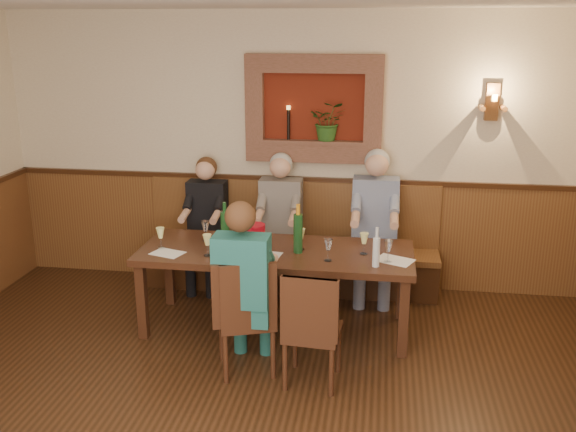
{
  "coord_description": "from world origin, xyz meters",
  "views": [
    {
      "loc": [
        0.89,
        -3.4,
        2.65
      ],
      "look_at": [
        0.1,
        1.9,
        1.05
      ],
      "focal_mm": 40.0,
      "sensor_mm": 36.0,
      "label": 1
    }
  ],
  "objects_px": {
    "dining_table": "(276,258)",
    "person_chair_front": "(245,302)",
    "water_bottle": "(376,251)",
    "person_bench_left": "(206,236)",
    "chair_near_right": "(312,350)",
    "person_bench_mid": "(280,236)",
    "bench": "(291,258)",
    "wine_bottle_green_a": "(298,232)",
    "spittoon_bucket": "(254,237)",
    "wine_bottle_green_b": "(225,229)",
    "chair_near_left": "(247,338)",
    "person_bench_right": "(374,238)"
  },
  "relations": [
    {
      "from": "dining_table",
      "to": "person_bench_right",
      "type": "distance_m",
      "value": 1.19
    },
    {
      "from": "person_bench_mid",
      "to": "person_bench_right",
      "type": "distance_m",
      "value": 0.95
    },
    {
      "from": "chair_near_right",
      "to": "person_chair_front",
      "type": "distance_m",
      "value": 0.63
    },
    {
      "from": "person_chair_front",
      "to": "person_bench_right",
      "type": "bearing_deg",
      "value": 59.24
    },
    {
      "from": "dining_table",
      "to": "person_bench_mid",
      "type": "bearing_deg",
      "value": 97.0
    },
    {
      "from": "bench",
      "to": "wine_bottle_green_a",
      "type": "relative_size",
      "value": 6.91
    },
    {
      "from": "chair_near_left",
      "to": "chair_near_right",
      "type": "height_order",
      "value": "chair_near_left"
    },
    {
      "from": "water_bottle",
      "to": "dining_table",
      "type": "bearing_deg",
      "value": 162.44
    },
    {
      "from": "person_bench_left",
      "to": "dining_table",
      "type": "bearing_deg",
      "value": -43.94
    },
    {
      "from": "person_chair_front",
      "to": "spittoon_bucket",
      "type": "bearing_deg",
      "value": 95.9
    },
    {
      "from": "bench",
      "to": "person_bench_right",
      "type": "height_order",
      "value": "person_bench_right"
    },
    {
      "from": "dining_table",
      "to": "spittoon_bucket",
      "type": "bearing_deg",
      "value": 177.95
    },
    {
      "from": "chair_near_right",
      "to": "spittoon_bucket",
      "type": "height_order",
      "value": "spittoon_bucket"
    },
    {
      "from": "chair_near_right",
      "to": "spittoon_bucket",
      "type": "bearing_deg",
      "value": 129.29
    },
    {
      "from": "person_bench_right",
      "to": "wine_bottle_green_b",
      "type": "xyz_separation_m",
      "value": [
        -1.3,
        -0.82,
        0.3
      ]
    },
    {
      "from": "water_bottle",
      "to": "person_bench_left",
      "type": "bearing_deg",
      "value": 147.42
    },
    {
      "from": "chair_near_left",
      "to": "person_bench_right",
      "type": "height_order",
      "value": "person_bench_right"
    },
    {
      "from": "person_bench_left",
      "to": "wine_bottle_green_b",
      "type": "distance_m",
      "value": 0.99
    },
    {
      "from": "person_bench_left",
      "to": "wine_bottle_green_b",
      "type": "relative_size",
      "value": 3.33
    },
    {
      "from": "wine_bottle_green_b",
      "to": "person_bench_left",
      "type": "bearing_deg",
      "value": 116.55
    },
    {
      "from": "chair_near_right",
      "to": "spittoon_bucket",
      "type": "xyz_separation_m",
      "value": [
        -0.62,
        0.89,
        0.59
      ]
    },
    {
      "from": "water_bottle",
      "to": "wine_bottle_green_b",
      "type": "bearing_deg",
      "value": 167.7
    },
    {
      "from": "bench",
      "to": "dining_table",
      "type": "bearing_deg",
      "value": -90.0
    },
    {
      "from": "person_bench_mid",
      "to": "dining_table",
      "type": "bearing_deg",
      "value": -83.0
    },
    {
      "from": "spittoon_bucket",
      "to": "person_bench_right",
      "type": "bearing_deg",
      "value": 38.52
    },
    {
      "from": "person_bench_left",
      "to": "spittoon_bucket",
      "type": "distance_m",
      "value": 1.11
    },
    {
      "from": "person_bench_right",
      "to": "chair_near_left",
      "type": "bearing_deg",
      "value": -120.6
    },
    {
      "from": "dining_table",
      "to": "wine_bottle_green_a",
      "type": "distance_m",
      "value": 0.33
    },
    {
      "from": "person_bench_left",
      "to": "spittoon_bucket",
      "type": "relative_size",
      "value": 6.19
    },
    {
      "from": "wine_bottle_green_a",
      "to": "water_bottle",
      "type": "height_order",
      "value": "wine_bottle_green_a"
    },
    {
      "from": "wine_bottle_green_a",
      "to": "water_bottle",
      "type": "bearing_deg",
      "value": -19.58
    },
    {
      "from": "chair_near_right",
      "to": "water_bottle",
      "type": "xyz_separation_m",
      "value": [
        0.45,
        0.61,
        0.61
      ]
    },
    {
      "from": "dining_table",
      "to": "water_bottle",
      "type": "height_order",
      "value": "water_bottle"
    },
    {
      "from": "person_bench_left",
      "to": "person_bench_mid",
      "type": "bearing_deg",
      "value": -0.16
    },
    {
      "from": "person_bench_left",
      "to": "water_bottle",
      "type": "height_order",
      "value": "person_bench_left"
    },
    {
      "from": "bench",
      "to": "wine_bottle_green_b",
      "type": "distance_m",
      "value": 1.19
    },
    {
      "from": "person_bench_right",
      "to": "wine_bottle_green_a",
      "type": "bearing_deg",
      "value": -126.52
    },
    {
      "from": "chair_near_right",
      "to": "water_bottle",
      "type": "distance_m",
      "value": 0.97
    },
    {
      "from": "chair_near_right",
      "to": "person_bench_mid",
      "type": "distance_m",
      "value": 1.83
    },
    {
      "from": "person_bench_left",
      "to": "spittoon_bucket",
      "type": "height_order",
      "value": "person_bench_left"
    },
    {
      "from": "person_bench_mid",
      "to": "person_bench_right",
      "type": "height_order",
      "value": "person_bench_right"
    },
    {
      "from": "person_bench_left",
      "to": "person_bench_mid",
      "type": "height_order",
      "value": "person_bench_mid"
    },
    {
      "from": "chair_near_right",
      "to": "person_bench_mid",
      "type": "relative_size",
      "value": 0.65
    },
    {
      "from": "dining_table",
      "to": "person_chair_front",
      "type": "height_order",
      "value": "person_chair_front"
    },
    {
      "from": "person_bench_mid",
      "to": "spittoon_bucket",
      "type": "xyz_separation_m",
      "value": [
        -0.09,
        -0.83,
        0.27
      ]
    },
    {
      "from": "bench",
      "to": "person_bench_left",
      "type": "relative_size",
      "value": 2.19
    },
    {
      "from": "bench",
      "to": "spittoon_bucket",
      "type": "xyz_separation_m",
      "value": [
        -0.19,
        -0.94,
        0.53
      ]
    },
    {
      "from": "chair_near_right",
      "to": "dining_table",
      "type": "bearing_deg",
      "value": 120.15
    },
    {
      "from": "spittoon_bucket",
      "to": "person_bench_mid",
      "type": "bearing_deg",
      "value": 83.7
    },
    {
      "from": "person_bench_mid",
      "to": "wine_bottle_green_b",
      "type": "xyz_separation_m",
      "value": [
        -0.36,
        -0.82,
        0.33
      ]
    }
  ]
}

